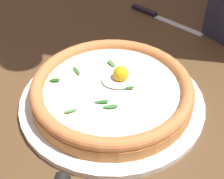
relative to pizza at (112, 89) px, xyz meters
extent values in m
cube|color=brown|center=(0.03, 0.02, -0.05)|extent=(2.40, 2.40, 0.03)
cylinder|color=white|center=(0.00, 0.00, -0.03)|extent=(0.35, 0.35, 0.01)
cylinder|color=#D18340|center=(0.00, 0.00, -0.01)|extent=(0.30, 0.30, 0.02)
torus|color=#D88045|center=(0.00, 0.00, 0.01)|extent=(0.30, 0.30, 0.02)
cylinder|color=#EFE8C3|center=(0.00, 0.00, 0.00)|extent=(0.26, 0.26, 0.00)
ellipsoid|color=white|center=(-0.03, -0.01, 0.01)|extent=(0.08, 0.07, 0.01)
sphere|color=yellow|center=(-0.02, 0.00, 0.02)|extent=(0.03, 0.03, 0.03)
ellipsoid|color=#4C7E44|center=(0.03, -0.08, 0.01)|extent=(0.01, 0.03, 0.00)
ellipsoid|color=#4D833E|center=(-0.04, -0.05, 0.01)|extent=(0.01, 0.02, 0.01)
ellipsoid|color=#3A9141|center=(0.04, 0.04, 0.01)|extent=(0.03, 0.02, 0.01)
ellipsoid|color=#39702B|center=(-0.02, 0.03, 0.01)|extent=(0.02, 0.02, 0.01)
ellipsoid|color=#4C8C43|center=(0.10, 0.01, 0.01)|extent=(0.02, 0.01, 0.01)
ellipsoid|color=#2F7A39|center=(0.04, 0.02, 0.01)|extent=(0.02, 0.02, 0.01)
ellipsoid|color=#23641C|center=(0.08, -0.08, 0.01)|extent=(0.02, 0.02, 0.01)
cube|color=silver|center=(-0.32, -0.13, -0.03)|extent=(0.04, 0.15, 0.00)
cube|color=black|center=(-0.30, -0.24, -0.03)|extent=(0.03, 0.08, 0.01)
camera|label=1|loc=(0.27, 0.34, 0.37)|focal=49.66mm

